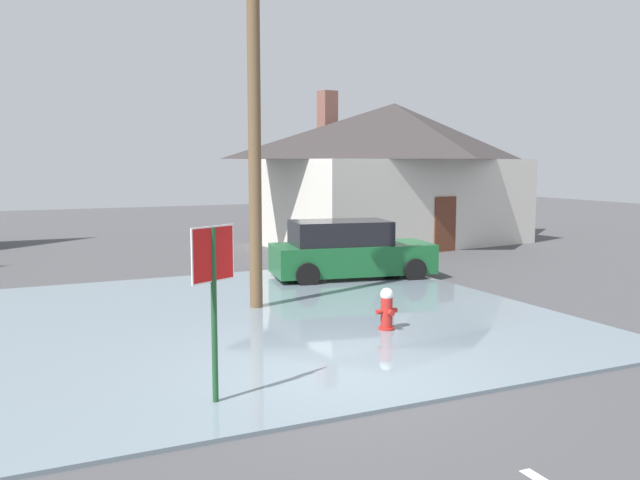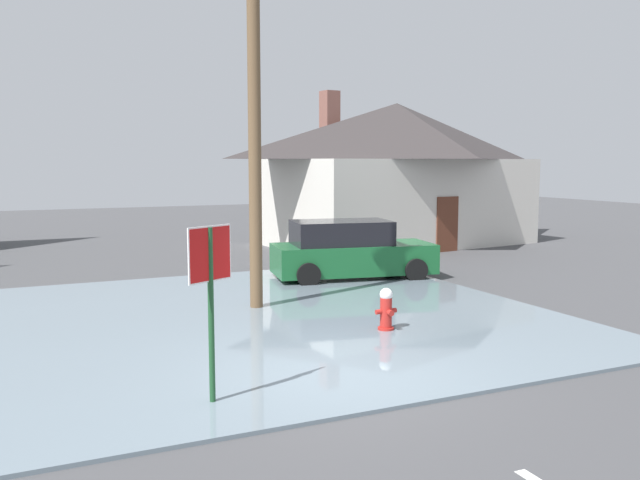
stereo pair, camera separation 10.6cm
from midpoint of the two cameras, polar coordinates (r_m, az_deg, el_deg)
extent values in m
cube|color=#424244|center=(10.50, 1.46, -11.73)|extent=(80.00, 80.00, 0.10)
cube|color=slate|center=(13.88, -7.95, -6.85)|extent=(13.22, 11.22, 0.06)
cube|color=silver|center=(9.28, 2.03, -13.90)|extent=(3.78, 0.43, 0.01)
cylinder|color=#1E4C28|center=(9.05, -9.33, -6.56)|extent=(0.08, 0.08, 2.41)
cube|color=white|center=(8.89, -9.43, -1.18)|extent=(0.67, 0.36, 0.74)
cube|color=red|center=(8.89, -9.43, -1.18)|extent=(0.64, 0.35, 0.70)
cylinder|color=#AD231E|center=(13.05, 5.44, -7.60)|extent=(0.31, 0.31, 0.10)
cylinder|color=#AD231E|center=(12.97, 5.45, -6.16)|extent=(0.23, 0.23, 0.57)
sphere|color=white|center=(12.89, 5.47, -4.62)|extent=(0.25, 0.25, 0.25)
cylinder|color=#AD231E|center=(12.88, 4.81, -6.11)|extent=(0.10, 0.09, 0.09)
cylinder|color=#AD231E|center=(13.04, 6.09, -5.96)|extent=(0.10, 0.09, 0.09)
cylinder|color=#AD231E|center=(12.82, 5.83, -6.18)|extent=(0.11, 0.10, 0.11)
cylinder|color=brown|center=(14.67, -5.81, 9.32)|extent=(0.28, 0.28, 7.89)
cube|color=beige|center=(26.96, 6.15, 3.29)|extent=(10.46, 7.17, 3.36)
pyramid|color=#332D2D|center=(26.94, 6.22, 9.18)|extent=(11.30, 7.75, 2.18)
cube|color=brown|center=(26.43, 0.52, 10.45)|extent=(0.67, 0.67, 1.96)
cube|color=#592D1E|center=(24.73, 10.47, 1.33)|extent=(1.00, 0.18, 2.00)
cube|color=#195B2D|center=(18.73, 2.60, -1.56)|extent=(4.67, 2.52, 0.80)
cube|color=black|center=(18.53, 1.56, 0.64)|extent=(2.89, 2.00, 0.66)
cylinder|color=black|center=(20.08, 5.94, -1.77)|extent=(0.67, 0.33, 0.64)
cylinder|color=black|center=(18.46, 7.89, -2.54)|extent=(0.67, 0.33, 0.64)
cylinder|color=black|center=(19.22, -2.49, -2.12)|extent=(0.67, 0.33, 0.64)
cylinder|color=black|center=(17.53, -1.24, -2.98)|extent=(0.67, 0.33, 0.64)
camera|label=1|loc=(0.05, -90.21, -0.02)|focal=37.62mm
camera|label=2|loc=(0.05, 89.79, 0.02)|focal=37.62mm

